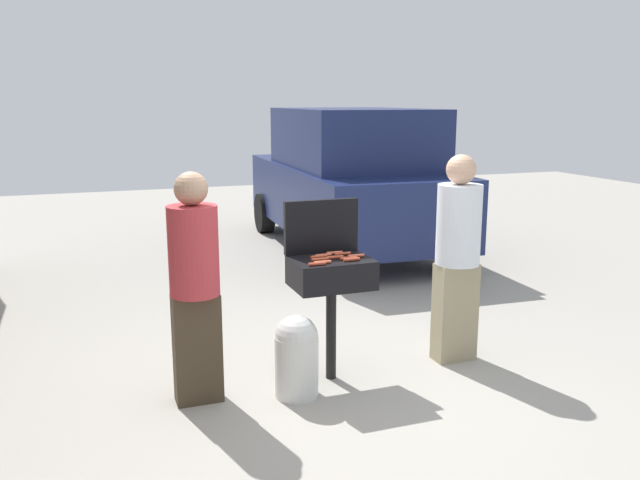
% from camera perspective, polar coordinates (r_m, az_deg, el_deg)
% --- Properties ---
extents(ground_plane, '(24.00, 24.00, 0.00)m').
position_cam_1_polar(ground_plane, '(5.16, 0.60, -12.49)').
color(ground_plane, '#9E998E').
extents(bbq_grill, '(0.60, 0.44, 0.96)m').
position_cam_1_polar(bbq_grill, '(5.03, 0.98, -3.25)').
color(bbq_grill, black).
rests_on(bbq_grill, ground).
extents(grill_lid_open, '(0.60, 0.05, 0.42)m').
position_cam_1_polar(grill_lid_open, '(5.15, 0.11, 1.18)').
color(grill_lid_open, black).
rests_on(grill_lid_open, bbq_grill).
extents(hot_dog_0, '(0.13, 0.04, 0.03)m').
position_cam_1_polar(hot_dog_0, '(4.96, 2.47, -1.58)').
color(hot_dog_0, '#AD4228').
rests_on(hot_dog_0, bbq_grill).
extents(hot_dog_1, '(0.13, 0.03, 0.03)m').
position_cam_1_polar(hot_dog_1, '(5.00, -0.14, -1.46)').
color(hot_dog_1, '#AD4228').
rests_on(hot_dog_1, bbq_grill).
extents(hot_dog_2, '(0.13, 0.03, 0.03)m').
position_cam_1_polar(hot_dog_2, '(4.92, 2.73, -1.69)').
color(hot_dog_2, '#AD4228').
rests_on(hot_dog_2, bbq_grill).
extents(hot_dog_3, '(0.13, 0.03, 0.03)m').
position_cam_1_polar(hot_dog_3, '(5.10, 1.95, -1.20)').
color(hot_dog_3, '#AD4228').
rests_on(hot_dog_3, bbq_grill).
extents(hot_dog_4, '(0.13, 0.03, 0.03)m').
position_cam_1_polar(hot_dog_4, '(4.92, -0.01, -1.68)').
color(hot_dog_4, '#AD4228').
rests_on(hot_dog_4, bbq_grill).
extents(hot_dog_5, '(0.13, 0.03, 0.03)m').
position_cam_1_polar(hot_dog_5, '(4.83, 0.21, -1.94)').
color(hot_dog_5, '#C6593D').
rests_on(hot_dog_5, bbq_grill).
extents(hot_dog_6, '(0.13, 0.03, 0.03)m').
position_cam_1_polar(hot_dog_6, '(5.13, 1.25, -1.12)').
color(hot_dog_6, '#C6593D').
rests_on(hot_dog_6, bbq_grill).
extents(hot_dog_7, '(0.13, 0.04, 0.03)m').
position_cam_1_polar(hot_dog_7, '(5.05, 0.27, -1.33)').
color(hot_dog_7, '#C6593D').
rests_on(hot_dog_7, bbq_grill).
extents(hot_dog_8, '(0.13, 0.03, 0.03)m').
position_cam_1_polar(hot_dog_8, '(4.79, -0.26, -2.08)').
color(hot_dog_8, '#AD4228').
rests_on(hot_dog_8, bbq_grill).
extents(hot_dog_9, '(0.13, 0.03, 0.03)m').
position_cam_1_polar(hot_dog_9, '(4.99, 1.31, -1.50)').
color(hot_dog_9, '#AD4228').
rests_on(hot_dog_9, bbq_grill).
extents(hot_dog_10, '(0.13, 0.03, 0.03)m').
position_cam_1_polar(hot_dog_10, '(5.04, 3.13, -1.37)').
color(hot_dog_10, '#C6593D').
rests_on(hot_dog_10, bbq_grill).
extents(propane_tank, '(0.32, 0.32, 0.62)m').
position_cam_1_polar(propane_tank, '(4.89, -2.04, -9.83)').
color(propane_tank, silver).
rests_on(propane_tank, ground).
extents(person_left, '(0.35, 0.35, 1.67)m').
position_cam_1_polar(person_left, '(4.70, -10.76, -3.43)').
color(person_left, '#3F3323').
rests_on(person_left, ground).
extents(person_right, '(0.36, 0.36, 1.72)m').
position_cam_1_polar(person_right, '(5.50, 11.78, -0.94)').
color(person_right, gray).
rests_on(person_right, ground).
extents(parked_minivan, '(2.21, 4.49, 2.02)m').
position_cam_1_polar(parked_minivan, '(9.50, 2.60, 5.27)').
color(parked_minivan, navy).
rests_on(parked_minivan, ground).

